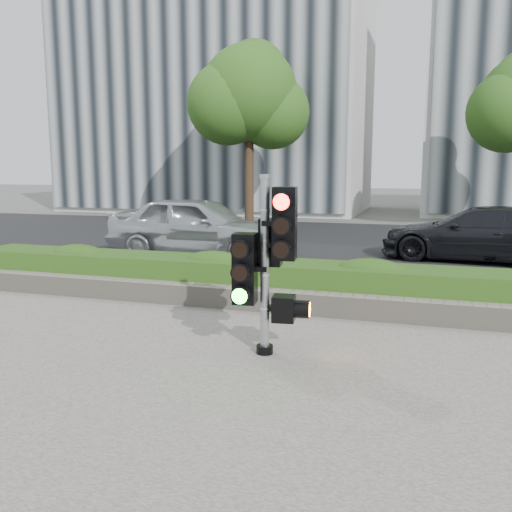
{
  "coord_description": "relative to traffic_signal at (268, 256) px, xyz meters",
  "views": [
    {
      "loc": [
        2.32,
        -6.16,
        2.26
      ],
      "look_at": [
        0.18,
        0.6,
        1.12
      ],
      "focal_mm": 38.0,
      "sensor_mm": 36.0,
      "label": 1
    }
  ],
  "objects": [
    {
      "name": "ground",
      "position": [
        -0.53,
        0.03,
        -1.23
      ],
      "size": [
        120.0,
        120.0,
        0.0
      ],
      "primitive_type": "plane",
      "color": "#51514C",
      "rests_on": "ground"
    },
    {
      "name": "sidewalk",
      "position": [
        -0.53,
        -2.47,
        -1.22
      ],
      "size": [
        16.0,
        11.0,
        0.03
      ],
      "primitive_type": "cube",
      "color": "#9E9389",
      "rests_on": "ground"
    },
    {
      "name": "road",
      "position": [
        -0.53,
        10.03,
        -1.22
      ],
      "size": [
        60.0,
        13.0,
        0.02
      ],
      "primitive_type": "cube",
      "color": "black",
      "rests_on": "ground"
    },
    {
      "name": "curb",
      "position": [
        -0.53,
        3.18,
        -1.17
      ],
      "size": [
        60.0,
        0.25,
        0.12
      ],
      "primitive_type": "cube",
      "color": "gray",
      "rests_on": "ground"
    },
    {
      "name": "stone_wall",
      "position": [
        -0.53,
        1.93,
        -1.03
      ],
      "size": [
        12.0,
        0.32,
        0.34
      ],
      "primitive_type": "cube",
      "color": "gray",
      "rests_on": "sidewalk"
    },
    {
      "name": "hedge",
      "position": [
        -0.53,
        2.58,
        -0.86
      ],
      "size": [
        12.0,
        1.0,
        0.68
      ],
      "primitive_type": "cube",
      "color": "#487C26",
      "rests_on": "sidewalk"
    },
    {
      "name": "building_left",
      "position": [
        -9.53,
        23.03,
        6.27
      ],
      "size": [
        16.0,
        9.0,
        15.0
      ],
      "primitive_type": "cube",
      "color": "#B7B7B2",
      "rests_on": "ground"
    },
    {
      "name": "tree_left",
      "position": [
        -5.05,
        14.59,
        3.81
      ],
      "size": [
        4.61,
        4.03,
        7.34
      ],
      "color": "black",
      "rests_on": "ground"
    },
    {
      "name": "traffic_signal",
      "position": [
        0.0,
        0.0,
        0.0
      ],
      "size": [
        0.77,
        0.6,
        2.17
      ],
      "rotation": [
        0.0,
        0.0,
        0.12
      ],
      "color": "black",
      "rests_on": "sidewalk"
    },
    {
      "name": "car_silver",
      "position": [
        -3.76,
        6.52,
        -0.42
      ],
      "size": [
        4.7,
        2.02,
        1.58
      ],
      "primitive_type": "imported",
      "rotation": [
        0.0,
        0.0,
        1.54
      ],
      "color": "#B6B9BE",
      "rests_on": "road"
    },
    {
      "name": "car_dark",
      "position": [
        3.04,
        8.12,
        -0.54
      ],
      "size": [
        4.84,
        2.44,
        1.35
      ],
      "primitive_type": "imported",
      "rotation": [
        0.0,
        0.0,
        -1.69
      ],
      "color": "black",
      "rests_on": "road"
    }
  ]
}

